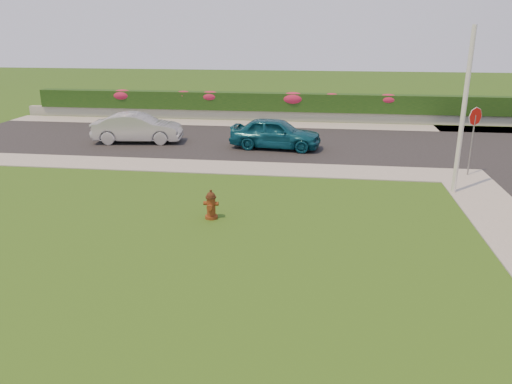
# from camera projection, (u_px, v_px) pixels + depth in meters

# --- Properties ---
(ground) EXTENTS (120.00, 120.00, 0.00)m
(ground) POSITION_uv_depth(u_px,v_px,m) (255.00, 270.00, 11.98)
(ground) COLOR black
(ground) RESTS_ON ground
(street_far) EXTENTS (26.00, 8.00, 0.04)m
(street_far) POSITION_uv_depth(u_px,v_px,m) (196.00, 140.00, 25.79)
(street_far) COLOR black
(street_far) RESTS_ON ground
(sidewalk_far) EXTENTS (24.00, 2.00, 0.04)m
(sidewalk_far) POSITION_uv_depth(u_px,v_px,m) (144.00, 164.00, 21.21)
(sidewalk_far) COLOR gray
(sidewalk_far) RESTS_ON ground
(curb_corner) EXTENTS (2.00, 2.00, 0.04)m
(curb_corner) POSITION_uv_depth(u_px,v_px,m) (463.00, 176.00, 19.55)
(curb_corner) COLOR gray
(curb_corner) RESTS_ON ground
(sidewalk_beyond) EXTENTS (34.00, 2.00, 0.04)m
(sidewalk_beyond) POSITION_uv_depth(u_px,v_px,m) (281.00, 125.00, 29.98)
(sidewalk_beyond) COLOR gray
(sidewalk_beyond) RESTS_ON ground
(retaining_wall) EXTENTS (34.00, 0.40, 0.60)m
(retaining_wall) POSITION_uv_depth(u_px,v_px,m) (283.00, 116.00, 31.31)
(retaining_wall) COLOR gray
(retaining_wall) RESTS_ON ground
(hedge) EXTENTS (32.00, 0.90, 1.10)m
(hedge) POSITION_uv_depth(u_px,v_px,m) (284.00, 102.00, 31.14)
(hedge) COLOR black
(hedge) RESTS_ON retaining_wall
(fire_hydrant) EXTENTS (0.46, 0.43, 0.91)m
(fire_hydrant) POSITION_uv_depth(u_px,v_px,m) (211.00, 205.00, 15.11)
(fire_hydrant) COLOR #571D0D
(fire_hydrant) RESTS_ON ground
(sedan_teal) EXTENTS (4.48, 2.21, 1.47)m
(sedan_teal) POSITION_uv_depth(u_px,v_px,m) (276.00, 133.00, 23.77)
(sedan_teal) COLOR #0B465B
(sedan_teal) RESTS_ON street_far
(sedan_silver) EXTENTS (4.57, 2.08, 1.45)m
(sedan_silver) POSITION_uv_depth(u_px,v_px,m) (138.00, 128.00, 25.05)
(sedan_silver) COLOR #9DA0A4
(sedan_silver) RESTS_ON street_far
(utility_pole) EXTENTS (0.16, 0.16, 5.65)m
(utility_pole) POSITION_uv_depth(u_px,v_px,m) (463.00, 113.00, 16.71)
(utility_pole) COLOR silver
(utility_pole) RESTS_ON ground
(stop_sign) EXTENTS (0.60, 0.46, 2.71)m
(stop_sign) POSITION_uv_depth(u_px,v_px,m) (474.00, 125.00, 19.03)
(stop_sign) COLOR slate
(stop_sign) RESTS_ON ground
(flower_clump_a) EXTENTS (1.46, 0.94, 0.73)m
(flower_clump_a) POSITION_uv_depth(u_px,v_px,m) (123.00, 95.00, 32.30)
(flower_clump_a) COLOR #BE2057
(flower_clump_a) RESTS_ON hedge
(flower_clump_b) EXTENTS (1.10, 0.71, 0.55)m
(flower_clump_b) POSITION_uv_depth(u_px,v_px,m) (184.00, 95.00, 31.76)
(flower_clump_b) COLOR #BE2057
(flower_clump_b) RESTS_ON hedge
(flower_clump_c) EXTENTS (1.35, 0.87, 0.67)m
(flower_clump_c) POSITION_uv_depth(u_px,v_px,m) (210.00, 96.00, 31.55)
(flower_clump_c) COLOR #BE2057
(flower_clump_c) RESTS_ON hedge
(flower_clump_d) EXTENTS (1.56, 1.01, 0.78)m
(flower_clump_d) POSITION_uv_depth(u_px,v_px,m) (293.00, 99.00, 30.89)
(flower_clump_d) COLOR #BE2057
(flower_clump_d) RESTS_ON hedge
(flower_clump_e) EXTENTS (1.08, 0.69, 0.54)m
(flower_clump_e) POSITION_uv_depth(u_px,v_px,m) (332.00, 98.00, 30.56)
(flower_clump_e) COLOR #BE2057
(flower_clump_e) RESTS_ON hedge
(flower_clump_f) EXTENTS (1.29, 0.83, 0.65)m
(flower_clump_f) POSITION_uv_depth(u_px,v_px,m) (388.00, 99.00, 30.14)
(flower_clump_f) COLOR #BE2057
(flower_clump_f) RESTS_ON hedge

